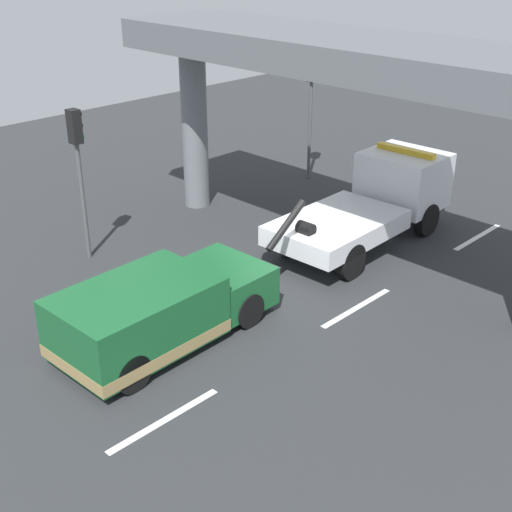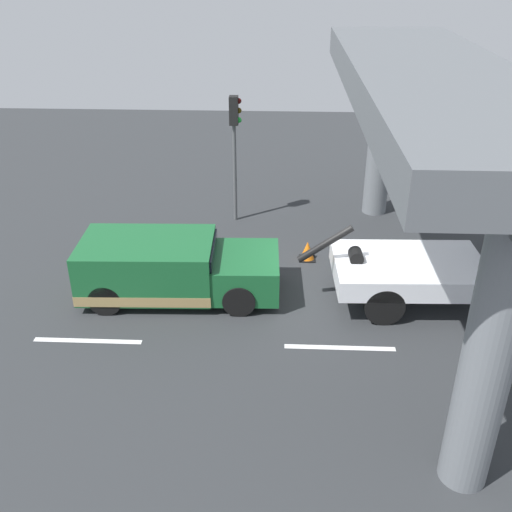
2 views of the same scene
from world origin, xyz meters
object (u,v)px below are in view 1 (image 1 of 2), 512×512
at_px(traffic_light_far, 312,90).
at_px(traffic_cone_orange, 217,252).
at_px(tow_truck_white, 377,200).
at_px(towed_van_green, 158,312).
at_px(traffic_light_near, 78,152).

distance_m(traffic_light_far, traffic_cone_orange, 8.23).
xyz_separation_m(tow_truck_white, traffic_cone_orange, (-4.44, 2.13, -0.93)).
bearing_deg(towed_van_green, traffic_light_far, 24.48).
xyz_separation_m(traffic_light_far, traffic_cone_orange, (-7.15, -2.79, -2.98)).
xyz_separation_m(towed_van_green, traffic_cone_orange, (3.73, 2.16, -0.51)).
bearing_deg(towed_van_green, tow_truck_white, 0.19).
bearing_deg(traffic_light_near, traffic_light_far, 0.00).
xyz_separation_m(tow_truck_white, traffic_light_far, (2.71, 4.92, 2.05)).
distance_m(towed_van_green, traffic_light_near, 5.63).
relative_size(tow_truck_white, traffic_cone_orange, 12.65).
bearing_deg(traffic_light_near, tow_truck_white, -35.94).
relative_size(towed_van_green, traffic_cone_orange, 9.13).
bearing_deg(traffic_light_far, traffic_cone_orange, -158.67).
height_order(traffic_light_far, traffic_cone_orange, traffic_light_far).
bearing_deg(traffic_light_near, traffic_cone_orange, -49.88).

